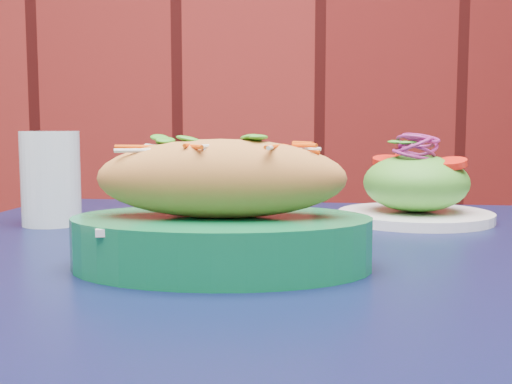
{
  "coord_description": "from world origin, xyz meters",
  "views": [
    {
      "loc": [
        -0.2,
        1.17,
        0.87
      ],
      "look_at": [
        -0.19,
        1.76,
        0.81
      ],
      "focal_mm": 45.0,
      "sensor_mm": 36.0,
      "label": 1
    }
  ],
  "objects": [
    {
      "name": "cafe_table",
      "position": [
        -0.18,
        1.78,
        0.66
      ],
      "size": [
        0.9,
        0.9,
        0.75
      ],
      "rotation": [
        0.0,
        0.0,
        -0.14
      ],
      "color": "black",
      "rests_on": "ground"
    },
    {
      "name": "banh_mi_basket",
      "position": [
        -0.22,
        1.71,
        0.8
      ],
      "size": [
        0.26,
        0.18,
        0.12
      ],
      "rotation": [
        0.0,
        0.0,
        -0.05
      ],
      "color": "#0D6D3B",
      "rests_on": "cafe_table"
    },
    {
      "name": "salad_plate",
      "position": [
        0.02,
        1.98,
        0.79
      ],
      "size": [
        0.19,
        0.19,
        0.11
      ],
      "rotation": [
        0.0,
        0.0,
        -0.15
      ],
      "color": "white",
      "rests_on": "cafe_table"
    },
    {
      "name": "water_glass",
      "position": [
        -0.44,
        1.95,
        0.81
      ],
      "size": [
        0.07,
        0.07,
        0.11
      ],
      "primitive_type": "cylinder",
      "color": "silver",
      "rests_on": "cafe_table"
    }
  ]
}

